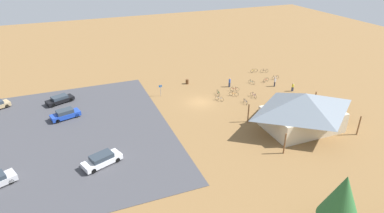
% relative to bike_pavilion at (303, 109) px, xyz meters
% --- Properties ---
extents(ground, '(160.00, 160.00, 0.00)m').
position_rel_bike_pavilion_xyz_m(ground, '(10.48, -13.58, -3.16)').
color(ground, olive).
rests_on(ground, ground).
extents(parking_lot_asphalt, '(39.63, 34.67, 0.05)m').
position_rel_bike_pavilion_xyz_m(parking_lot_asphalt, '(37.77, -10.55, -3.14)').
color(parking_lot_asphalt, '#424247').
rests_on(parking_lot_asphalt, ground).
extents(bike_pavilion, '(12.97, 9.45, 5.63)m').
position_rel_bike_pavilion_xyz_m(bike_pavilion, '(0.00, 0.00, 0.00)').
color(bike_pavilion, beige).
rests_on(bike_pavilion, ground).
extents(trash_bin, '(0.60, 0.60, 0.90)m').
position_rel_bike_pavilion_xyz_m(trash_bin, '(9.49, -22.28, -2.71)').
color(trash_bin, brown).
rests_on(trash_bin, ground).
extents(lot_sign, '(0.56, 0.08, 2.20)m').
position_rel_bike_pavilion_xyz_m(lot_sign, '(15.96, -18.70, -1.75)').
color(lot_sign, '#99999E').
rests_on(lot_sign, ground).
extents(pine_east, '(3.79, 3.79, 6.55)m').
position_rel_bike_pavilion_xyz_m(pine_east, '(9.69, 17.10, 1.03)').
color(pine_east, brown).
rests_on(pine_east, ground).
extents(bicycle_red_yard_right, '(1.66, 0.70, 0.88)m').
position_rel_bike_pavilion_xyz_m(bicycle_red_yard_right, '(-5.44, -17.43, -2.78)').
color(bicycle_red_yard_right, black).
rests_on(bicycle_red_yard_right, ground).
extents(bicycle_purple_yard_left, '(0.48, 1.84, 0.89)m').
position_rel_bike_pavilion_xyz_m(bicycle_purple_yard_left, '(0.72, -12.04, -2.77)').
color(bicycle_purple_yard_left, black).
rests_on(bicycle_purple_yard_left, ground).
extents(bicycle_yellow_lone_west, '(1.73, 0.48, 0.90)m').
position_rel_bike_pavilion_xyz_m(bicycle_yellow_lone_west, '(-6.06, -22.91, -2.78)').
color(bicycle_yellow_lone_west, black).
rests_on(bicycle_yellow_lone_west, ground).
extents(bicycle_green_lone_east, '(0.48, 1.78, 0.85)m').
position_rel_bike_pavilion_xyz_m(bicycle_green_lone_east, '(6.10, -15.29, -2.77)').
color(bicycle_green_lone_east, black).
rests_on(bicycle_green_lone_east, ground).
extents(bicycle_white_trailside, '(1.06, 1.42, 0.90)m').
position_rel_bike_pavilion_xyz_m(bicycle_white_trailside, '(7.02, -13.00, -2.78)').
color(bicycle_white_trailside, black).
rests_on(bicycle_white_trailside, ground).
extents(bicycle_orange_mid_cluster, '(1.45, 1.01, 0.91)m').
position_rel_bike_pavilion_xyz_m(bicycle_orange_mid_cluster, '(3.75, -13.82, -2.77)').
color(bicycle_orange_mid_cluster, black).
rests_on(bicycle_orange_mid_cluster, ground).
extents(bicycle_silver_yard_center, '(1.69, 0.48, 0.77)m').
position_rel_bike_pavilion_xyz_m(bicycle_silver_yard_center, '(-8.03, -17.95, -2.81)').
color(bicycle_silver_yard_center, black).
rests_on(bicycle_silver_yard_center, ground).
extents(bicycle_teal_edge_north, '(0.66, 1.52, 0.77)m').
position_rel_bike_pavilion_xyz_m(bicycle_teal_edge_north, '(-2.30, -17.63, -2.82)').
color(bicycle_teal_edge_north, black).
rests_on(bicycle_teal_edge_north, ground).
extents(bicycle_black_by_bin, '(1.77, 0.53, 0.83)m').
position_rel_bike_pavilion_xyz_m(bicycle_black_by_bin, '(-8.05, -22.04, -2.78)').
color(bicycle_black_by_bin, black).
rests_on(bicycle_black_by_bin, ground).
extents(bicycle_blue_front_row, '(0.48, 1.66, 0.76)m').
position_rel_bike_pavilion_xyz_m(bicycle_blue_front_row, '(3.35, -10.35, -2.81)').
color(bicycle_blue_front_row, black).
rests_on(bicycle_blue_front_row, ground).
extents(bicycle_red_yard_front, '(1.54, 0.78, 0.88)m').
position_rel_bike_pavilion_xyz_m(bicycle_red_yard_front, '(2.55, -15.70, -2.77)').
color(bicycle_red_yard_front, black).
rests_on(bicycle_red_yard_front, ground).
extents(car_blue_aisle_side, '(4.68, 2.88, 1.49)m').
position_rel_bike_pavilion_xyz_m(car_blue_aisle_side, '(32.26, -16.02, -2.38)').
color(car_blue_aisle_side, '#1E42B2').
rests_on(car_blue_aisle_side, parking_lot_asphalt).
extents(car_white_near_entry, '(5.14, 3.47, 1.46)m').
position_rel_bike_pavilion_xyz_m(car_white_near_entry, '(28.61, -1.68, -2.39)').
color(car_white_near_entry, white).
rests_on(car_white_near_entry, parking_lot_asphalt).
extents(car_black_inner_stall, '(4.85, 3.35, 1.28)m').
position_rel_bike_pavilion_xyz_m(car_black_inner_stall, '(32.88, -22.28, -2.47)').
color(car_black_inner_stall, black).
rests_on(car_black_inner_stall, parking_lot_asphalt).
extents(visitor_crossing_yard, '(0.36, 0.36, 1.61)m').
position_rel_bike_pavilion_xyz_m(visitor_crossing_yard, '(-7.44, -11.69, -2.32)').
color(visitor_crossing_yard, '#2D3347').
rests_on(visitor_crossing_yard, ground).
extents(visitor_at_bikes, '(0.39, 0.40, 1.77)m').
position_rel_bike_pavilion_xyz_m(visitor_at_bikes, '(-5.68, -14.85, -2.24)').
color(visitor_at_bikes, '#2D3347').
rests_on(visitor_at_bikes, ground).
extents(visitor_by_pavilion, '(0.40, 0.37, 1.78)m').
position_rel_bike_pavilion_xyz_m(visitor_by_pavilion, '(2.48, -17.86, -2.23)').
color(visitor_by_pavilion, '#2D3347').
rests_on(visitor_by_pavilion, ground).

